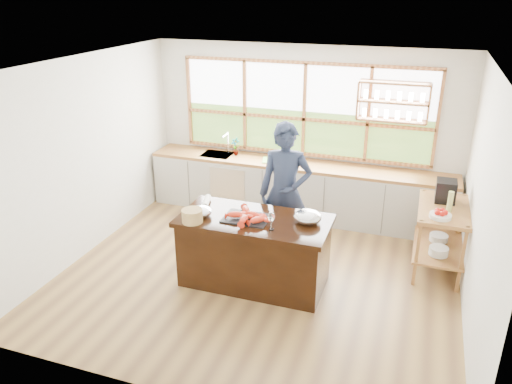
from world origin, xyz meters
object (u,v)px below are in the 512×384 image
at_px(cook, 285,193).
at_px(wicker_basket, 192,216).
at_px(island, 254,251).
at_px(espresso_machine, 446,191).

distance_m(cook, wicker_basket, 1.37).
distance_m(island, espresso_machine, 2.62).
distance_m(espresso_machine, wicker_basket, 3.29).
height_order(island, wicker_basket, wicker_basket).
relative_size(espresso_machine, wicker_basket, 1.15).
distance_m(island, wicker_basket, 0.91).
xyz_separation_m(cook, wicker_basket, (-0.85, -1.08, 0.02)).
bearing_deg(wicker_basket, island, 26.20).
xyz_separation_m(island, espresso_machine, (2.19, 1.31, 0.59)).
bearing_deg(cook, island, -113.16).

